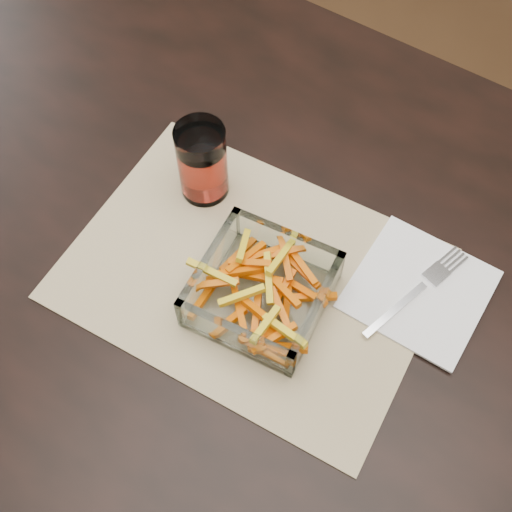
% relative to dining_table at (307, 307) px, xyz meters
% --- Properties ---
extents(dining_table, '(1.60, 0.90, 0.75)m').
position_rel_dining_table_xyz_m(dining_table, '(0.00, 0.00, 0.00)').
color(dining_table, black).
rests_on(dining_table, ground).
extents(placemat, '(0.48, 0.37, 0.00)m').
position_rel_dining_table_xyz_m(placemat, '(-0.07, -0.04, 0.09)').
color(placemat, tan).
rests_on(placemat, dining_table).
extents(glass_bowl, '(0.17, 0.17, 0.06)m').
position_rel_dining_table_xyz_m(glass_bowl, '(-0.03, -0.06, 0.12)').
color(glass_bowl, white).
rests_on(glass_bowl, placemat).
extents(tumbler, '(0.07, 0.07, 0.12)m').
position_rel_dining_table_xyz_m(tumbler, '(-0.19, 0.04, 0.14)').
color(tumbler, white).
rests_on(tumbler, placemat).
extents(napkin, '(0.16, 0.16, 0.00)m').
position_rel_dining_table_xyz_m(napkin, '(0.12, 0.06, 0.09)').
color(napkin, white).
rests_on(napkin, placemat).
extents(fork, '(0.06, 0.18, 0.00)m').
position_rel_dining_table_xyz_m(fork, '(0.12, 0.06, 0.10)').
color(fork, silver).
rests_on(fork, napkin).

